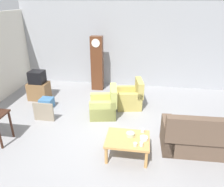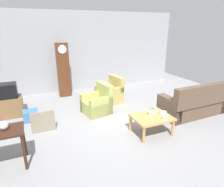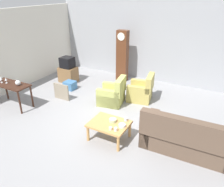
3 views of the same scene
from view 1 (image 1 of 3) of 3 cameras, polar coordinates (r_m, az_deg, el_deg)
ground_plane at (r=5.83m, az=0.37°, el=-10.34°), size 10.40×10.40×0.00m
garage_door_wall at (r=8.56m, az=4.00°, el=12.57°), size 8.40×0.16×3.20m
couch_floral at (r=5.47m, az=24.38°, el=-10.92°), size 2.12×0.94×1.04m
armchair_olive_near at (r=6.48m, az=-2.00°, el=-3.43°), size 0.92×0.89×0.92m
armchair_olive_far at (r=7.03m, az=4.93°, el=-1.19°), size 0.92×0.89×0.92m
coffee_table_wood at (r=4.88m, az=4.14°, el=-12.40°), size 0.96×0.76×0.46m
grandfather_clock at (r=8.19m, az=-3.96°, el=7.91°), size 0.44×0.30×2.04m
tv_stand_cabinet at (r=7.97m, az=-18.76°, el=0.67°), size 0.68×0.52×0.61m
tv_crt at (r=7.79m, az=-19.25°, el=4.14°), size 0.48×0.44×0.42m
framed_picture_leaning at (r=6.53m, az=-17.68°, el=-4.70°), size 0.60×0.05×0.56m
storage_box_blue at (r=7.35m, az=-16.90°, el=-2.37°), size 0.41×0.37×0.31m
cup_white_porcelain at (r=4.63m, az=7.77°, el=-13.13°), size 0.07×0.07×0.09m
cup_blue_rimmed at (r=5.05m, az=8.14°, el=-9.69°), size 0.09×0.09×0.08m
cup_cream_tall at (r=4.61m, az=6.16°, el=-13.30°), size 0.08×0.08×0.08m
bowl_white_stacked at (r=4.83m, az=8.45°, el=-11.64°), size 0.17×0.17×0.06m
bowl_shallow_green at (r=4.90m, az=4.88°, el=-10.74°), size 0.19×0.19×0.08m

